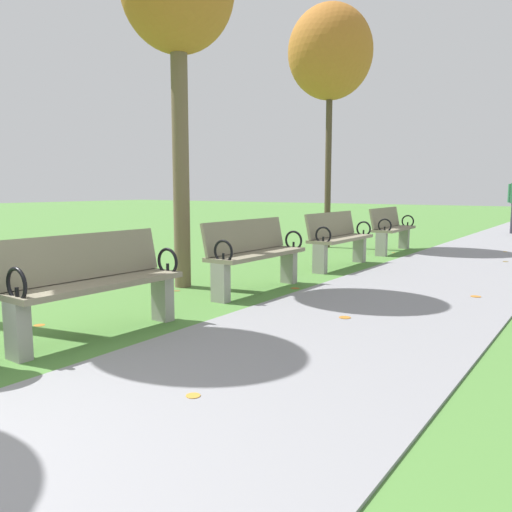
{
  "coord_description": "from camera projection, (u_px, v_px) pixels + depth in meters",
  "views": [
    {
      "loc": [
        3.17,
        -0.51,
        1.3
      ],
      "look_at": [
        -0.05,
        4.2,
        0.55
      ],
      "focal_mm": 36.46,
      "sensor_mm": 36.0,
      "label": 1
    }
  ],
  "objects": [
    {
      "name": "park_bench_2",
      "position": [
        95.0,
        282.0,
        4.51
      ],
      "size": [
        0.54,
        1.62,
        0.9
      ],
      "color": "gray",
      "rests_on": "ground"
    },
    {
      "name": "park_bench_3",
      "position": [
        254.0,
        253.0,
        6.52
      ],
      "size": [
        0.5,
        1.61,
        0.9
      ],
      "color": "gray",
      "rests_on": "ground"
    },
    {
      "name": "park_bench_4",
      "position": [
        338.0,
        238.0,
        8.52
      ],
      "size": [
        0.48,
        1.6,
        0.9
      ],
      "color": "gray",
      "rests_on": "ground"
    },
    {
      "name": "park_bench_5",
      "position": [
        391.0,
        228.0,
        10.54
      ],
      "size": [
        0.53,
        1.62,
        0.9
      ],
      "color": "gray",
      "rests_on": "ground"
    },
    {
      "name": "tree_4",
      "position": [
        330.0,
        53.0,
        10.92
      ],
      "size": [
        1.78,
        1.78,
        5.11
      ],
      "color": "#4C3D2D",
      "rests_on": "ground"
    },
    {
      "name": "scattered_leaves",
      "position": [
        239.0,
        308.0,
        5.61
      ],
      "size": [
        4.49,
        12.53,
        0.02
      ],
      "color": "#AD6B23",
      "rests_on": "ground"
    }
  ]
}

